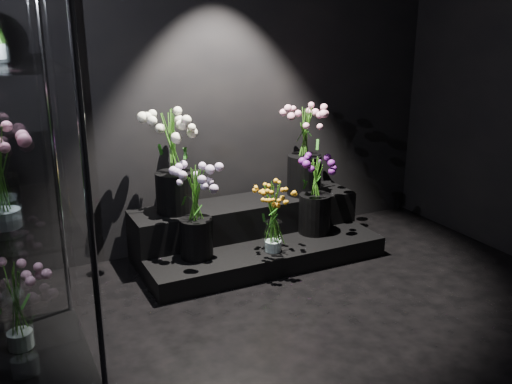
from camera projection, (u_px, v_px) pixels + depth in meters
floor at (356, 365)px, 3.15m from camera, size 4.00×4.00×0.00m
wall_back at (214, 75)px, 4.45m from camera, size 4.00×0.00×4.00m
display_riser at (252, 234)px, 4.56m from camera, size 1.86×0.83×0.41m
bouquet_orange_bells at (273, 216)px, 4.18m from camera, size 0.33×0.33×0.54m
bouquet_lilac at (195, 208)px, 4.06m from camera, size 0.39×0.39×0.67m
bouquet_purple at (315, 190)px, 4.53m from camera, size 0.38×0.38×0.64m
bouquet_cream_roses at (173, 158)px, 4.21m from camera, size 0.41×0.41×0.77m
bouquet_pink_roses at (305, 147)px, 4.65m from camera, size 0.48×0.48×0.72m
bouquet_case_base_pink at (16, 304)px, 3.04m from camera, size 0.35×0.35×0.50m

